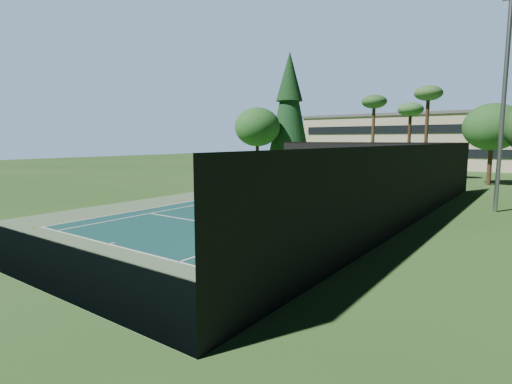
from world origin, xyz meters
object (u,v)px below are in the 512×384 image
(tennis_ball_c, at_px, (311,202))
(tennis_ball_d, at_px, (272,197))
(tennis_ball_a, at_px, (33,228))
(tennis_ball_b, at_px, (283,199))
(tennis_net, at_px, (271,197))
(trash_bin, at_px, (340,178))
(player, at_px, (217,225))
(park_bench, at_px, (331,177))

(tennis_ball_c, relative_size, tennis_ball_d, 1.03)
(tennis_ball_a, bearing_deg, tennis_ball_b, 72.98)
(tennis_net, height_order, tennis_ball_a, tennis_net)
(tennis_ball_d, height_order, trash_bin, trash_bin)
(tennis_net, distance_m, tennis_ball_c, 3.15)
(tennis_ball_c, xyz_separation_m, tennis_ball_d, (-3.54, 0.54, -0.00))
(tennis_net, xyz_separation_m, trash_bin, (-2.07, 15.39, -0.08))
(tennis_ball_b, bearing_deg, player, -69.63)
(tennis_ball_b, height_order, park_bench, park_bench)
(tennis_net, xyz_separation_m, tennis_ball_a, (-5.46, -12.31, -0.52))
(tennis_ball_d, bearing_deg, tennis_ball_a, -102.26)
(tennis_net, height_order, trash_bin, tennis_net)
(tennis_ball_b, height_order, tennis_ball_c, tennis_ball_c)
(tennis_ball_c, bearing_deg, trash_bin, 105.62)
(tennis_ball_d, relative_size, trash_bin, 0.07)
(trash_bin, bearing_deg, tennis_ball_d, -90.02)
(park_bench, bearing_deg, tennis_ball_c, -70.55)
(player, height_order, tennis_ball_a, player)
(tennis_ball_a, relative_size, tennis_ball_c, 1.03)
(player, distance_m, tennis_ball_d, 14.00)
(tennis_ball_a, distance_m, tennis_ball_c, 16.57)
(tennis_ball_a, distance_m, park_bench, 27.82)
(tennis_ball_a, height_order, trash_bin, trash_bin)
(player, height_order, tennis_ball_c, player)
(trash_bin, bearing_deg, player, -76.82)
(tennis_net, bearing_deg, tennis_ball_a, -113.92)
(tennis_ball_a, xyz_separation_m, park_bench, (2.46, 27.70, 0.51))
(park_bench, bearing_deg, player, -74.80)
(tennis_net, relative_size, tennis_ball_b, 206.11)
(park_bench, bearing_deg, tennis_ball_b, -80.13)
(tennis_ball_d, distance_m, trash_bin, 12.13)
(player, bearing_deg, tennis_ball_d, 124.86)
(tennis_ball_b, bearing_deg, tennis_net, -73.99)
(tennis_net, distance_m, tennis_ball_b, 3.02)
(tennis_net, height_order, tennis_ball_c, tennis_net)
(player, bearing_deg, tennis_ball_c, 110.86)
(player, distance_m, tennis_ball_c, 12.41)
(tennis_net, distance_m, player, 10.15)
(tennis_ball_b, distance_m, tennis_ball_d, 1.32)
(tennis_ball_a, bearing_deg, tennis_ball_c, 65.28)
(tennis_ball_b, bearing_deg, tennis_ball_a, -107.02)
(park_bench, height_order, trash_bin, park_bench)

